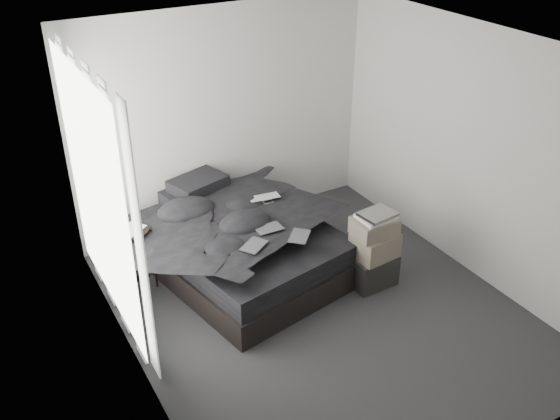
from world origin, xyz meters
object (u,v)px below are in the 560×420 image
side_stand (134,260)px  box_lower (371,269)px  laptop (266,194)px  bed (241,258)px

side_stand → box_lower: 2.46m
side_stand → box_lower: side_stand is taller
laptop → side_stand: size_ratio=0.49×
bed → laptop: (0.38, 0.12, 0.63)m
bed → laptop: size_ratio=6.24×
bed → box_lower: bearing=-50.5°
box_lower → side_stand: bearing=152.8°
bed → box_lower: box_lower is taller
bed → box_lower: (1.07, -0.90, 0.03)m
side_stand → box_lower: (2.18, -1.12, -0.18)m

